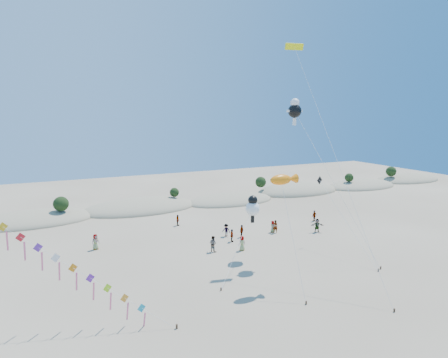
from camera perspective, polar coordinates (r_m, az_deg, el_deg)
dune_ridge at (r=63.93m, az=-11.70°, el=-4.31°), size 145.30×11.49×5.57m
fish_kite at (r=34.19m, az=9.10°, el=-0.11°), size 2.75×5.29×10.18m
cartoon_kite_low at (r=40.51m, az=4.39°, el=-4.25°), size 7.27×6.73×6.92m
cartoon_kite_high at (r=41.56m, az=10.76°, el=10.33°), size 6.44×8.85×17.20m
parafoil_kite at (r=42.74m, az=10.99°, el=18.36°), size 2.06×16.17×23.04m
dark_kite at (r=45.16m, az=16.21°, el=-3.13°), size 1.06×10.37×8.13m
beachgoers at (r=47.99m, az=2.65°, el=-7.95°), size 31.51×13.23×1.85m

